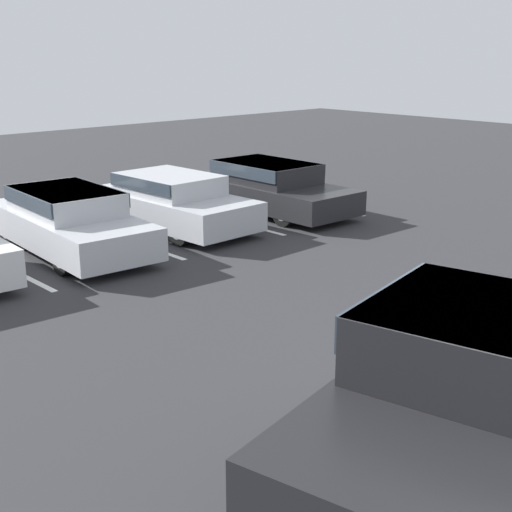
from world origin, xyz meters
name	(u,v)px	position (x,y,z in m)	size (l,w,h in m)	color
stall_stripe_b	(2,265)	(-1.49, 9.73, 0.00)	(0.12, 4.21, 0.01)	white
stall_stripe_c	(126,239)	(1.28, 9.73, 0.00)	(0.12, 4.21, 0.01)	white
stall_stripe_d	(223,219)	(4.05, 9.73, 0.00)	(0.12, 4.21, 0.01)	white
stall_stripe_e	(302,203)	(6.82, 9.73, 0.00)	(0.12, 4.21, 0.01)	white
pickup_truck	(480,384)	(-0.95, 0.02, 0.87)	(5.80, 3.08, 1.77)	black
parked_sedan_b	(68,219)	(-0.06, 9.69, 0.68)	(2.07, 4.70, 1.27)	#B7BABF
parked_sedan_c	(171,200)	(2.61, 9.84, 0.66)	(1.97, 4.32, 1.24)	#B7BABF
parked_sedan_d	(268,185)	(5.45, 9.64, 0.66)	(1.93, 4.79, 1.24)	#232326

